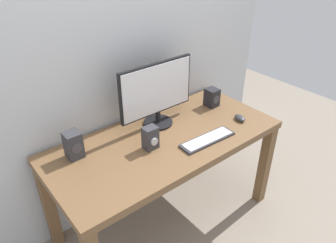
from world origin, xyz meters
TOP-DOWN VIEW (x-y plane):
  - ground_plane at (0.00, 0.00)m, footprint 6.00×6.00m
  - wall_back at (0.00, 0.41)m, footprint 2.62×0.04m
  - desk at (0.00, 0.00)m, footprint 1.58×0.74m
  - monitor at (0.08, 0.19)m, footprint 0.58×0.21m
  - keyboard_primary at (0.20, -0.20)m, footprint 0.40×0.13m
  - mouse at (0.57, -0.16)m, footprint 0.08×0.11m
  - speaker_right at (0.57, 0.13)m, footprint 0.09×0.10m
  - speaker_left at (-0.55, 0.19)m, footprint 0.09×0.10m
  - audio_controller at (-0.14, -0.03)m, footprint 0.09×0.08m

SIDE VIEW (x-z plane):
  - ground_plane at x=0.00m, z-range 0.00..0.00m
  - desk at x=0.00m, z-range 0.28..1.04m
  - keyboard_primary at x=0.20m, z-range 0.76..0.78m
  - mouse at x=0.57m, z-range 0.76..0.80m
  - speaker_right at x=0.57m, z-range 0.76..0.91m
  - audio_controller at x=-0.14m, z-range 0.76..0.92m
  - speaker_left at x=-0.55m, z-range 0.76..0.94m
  - monitor at x=0.08m, z-range 0.78..1.23m
  - wall_back at x=0.00m, z-range 0.00..3.00m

